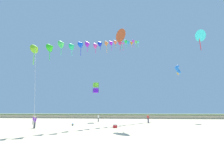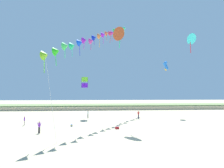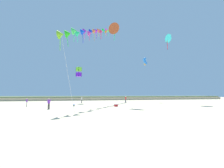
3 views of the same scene
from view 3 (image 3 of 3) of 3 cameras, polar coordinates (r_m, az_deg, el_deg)
name	(u,v)px [view 3 (image 3 of 3)]	position (r m, az deg, el deg)	size (l,w,h in m)	color
ground_plane	(120,110)	(20.77, 3.03, -9.76)	(240.00, 240.00, 0.00)	#C1B28E
dune_ridge	(88,98)	(60.18, -9.17, -5.29)	(120.00, 12.72, 1.46)	tan
person_near_left	(27,102)	(30.04, -29.70, -5.82)	(0.21, 0.52, 1.50)	gray
person_near_right	(82,99)	(37.52, -11.47, -5.70)	(0.33, 0.55, 1.64)	#474C56
person_mid_center	(126,99)	(37.57, 5.23, -5.74)	(0.55, 0.34, 1.65)	#282D4C
person_far_left	(49,103)	(23.30, -22.93, -6.56)	(0.56, 0.22, 1.59)	black
kite_banner_string	(97,31)	(39.27, -5.92, 19.37)	(15.47, 34.64, 26.21)	#72C021
large_kite_low_lead	(145,61)	(45.90, 12.45, 8.45)	(1.55, 1.14, 2.45)	#297DEE
large_kite_mid_trail	(115,29)	(33.13, 1.00, 20.21)	(2.45, 2.28, 3.66)	#CC5125
large_kite_high_solo	(167,38)	(40.61, 20.27, 15.99)	(2.43, 1.94, 3.91)	#37EFF1
large_kite_outer_drift	(79,72)	(38.13, -12.54, 4.52)	(1.43, 1.43, 2.31)	#6217E3
beach_cooler	(116,105)	(26.22, 1.52, -8.11)	(0.58, 0.41, 0.46)	red
beach_ball	(74,105)	(27.55, -14.30, -7.86)	(0.36, 0.36, 0.36)	blue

